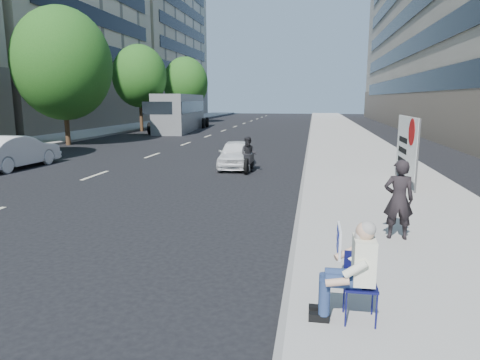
% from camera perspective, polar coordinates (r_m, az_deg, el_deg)
% --- Properties ---
extents(ground, '(160.00, 160.00, 0.00)m').
position_cam_1_polar(ground, '(7.83, -4.03, -11.07)').
color(ground, black).
rests_on(ground, ground).
extents(near_sidewalk, '(5.00, 120.00, 0.15)m').
position_cam_1_polar(near_sidewalk, '(27.30, 14.44, 4.47)').
color(near_sidewalk, '#A29F98').
rests_on(near_sidewalk, ground).
extents(far_sidewalk, '(4.50, 120.00, 0.15)m').
position_cam_1_polar(far_sidewalk, '(32.91, -24.63, 4.86)').
color(far_sidewalk, '#A29F98').
rests_on(far_sidewalk, ground).
extents(far_bldg_north, '(22.00, 28.00, 28.00)m').
position_cam_1_polar(far_bldg_north, '(76.82, -15.64, 18.70)').
color(far_bldg_north, beige).
rests_on(far_bldg_north, ground).
extents(tree_far_c, '(6.00, 6.00, 8.47)m').
position_cam_1_polar(tree_far_c, '(29.52, -22.59, 14.08)').
color(tree_far_c, '#382616').
rests_on(tree_far_c, ground).
extents(tree_far_d, '(4.80, 4.80, 7.65)m').
position_cam_1_polar(tree_far_d, '(40.20, -13.25, 13.32)').
color(tree_far_d, '#382616').
rests_on(tree_far_d, ground).
extents(tree_far_e, '(5.40, 5.40, 7.89)m').
position_cam_1_polar(tree_far_e, '(53.38, -7.28, 12.70)').
color(tree_far_e, '#382616').
rests_on(tree_far_e, ground).
extents(seated_protester, '(0.83, 1.12, 1.31)m').
position_cam_1_polar(seated_protester, '(5.61, 14.73, -10.90)').
color(seated_protester, '#131453').
rests_on(seated_protester, near_sidewalk).
extents(pedestrian_woman, '(0.59, 0.39, 1.60)m').
position_cam_1_polar(pedestrian_woman, '(9.03, 20.39, -2.45)').
color(pedestrian_woman, black).
rests_on(pedestrian_woman, near_sidewalk).
extents(protest_banner, '(0.08, 3.06, 2.20)m').
position_cam_1_polar(protest_banner, '(15.03, 21.34, 4.27)').
color(protest_banner, '#4C4C4C').
rests_on(protest_banner, near_sidewalk).
extents(white_sedan_near, '(1.69, 3.54, 1.17)m').
position_cam_1_polar(white_sedan_near, '(18.32, -0.55, 3.48)').
color(white_sedan_near, white).
rests_on(white_sedan_near, ground).
extents(white_sedan_mid, '(1.68, 4.32, 1.40)m').
position_cam_1_polar(white_sedan_mid, '(20.54, -27.83, 3.35)').
color(white_sedan_mid, silver).
rests_on(white_sedan_mid, ground).
extents(motorcycle, '(0.69, 2.04, 1.42)m').
position_cam_1_polar(motorcycle, '(17.25, 1.17, 3.20)').
color(motorcycle, black).
rests_on(motorcycle, ground).
extents(bus, '(3.83, 12.28, 3.30)m').
position_cam_1_polar(bus, '(40.38, -7.92, 8.87)').
color(bus, slate).
rests_on(bus, ground).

